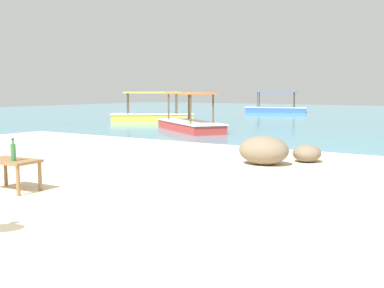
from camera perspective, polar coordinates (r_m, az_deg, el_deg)
sand_beach at (r=4.85m, az=-16.06°, el=-9.99°), size 18.00×14.00×0.04m
low_bench_table at (r=6.68m, az=-21.30°, el=-2.37°), size 0.79×0.49×0.42m
bottle at (r=6.52m, az=-21.07°, el=-0.90°), size 0.07×0.07×0.30m
shore_rock_large at (r=8.50m, az=8.77°, el=-0.76°), size 0.98×0.77×0.52m
shore_rock_medium at (r=8.98m, az=13.90°, el=-1.11°), size 0.71×0.72×0.33m
boat_yellow at (r=20.90m, az=-4.88°, el=3.61°), size 3.62×3.15×1.29m
boat_red at (r=15.74m, az=-0.30°, el=2.64°), size 3.66×3.07×1.29m
boat_blue at (r=29.02m, az=10.23°, el=4.37°), size 3.85×2.20×1.29m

